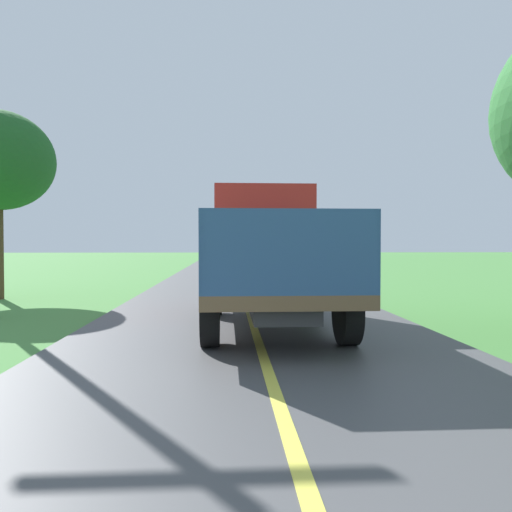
{
  "coord_description": "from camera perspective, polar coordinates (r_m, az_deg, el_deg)",
  "views": [
    {
      "loc": [
        -0.5,
        2.52,
        1.63
      ],
      "look_at": [
        0.07,
        12.07,
        1.4
      ],
      "focal_mm": 34.38,
      "sensor_mm": 36.0,
      "label": 1
    }
  ],
  "objects": [
    {
      "name": "banana_truck_near",
      "position": [
        9.86,
        1.11,
        0.45
      ],
      "size": [
        2.38,
        5.82,
        2.8
      ],
      "color": "#2D2D30",
      "rests_on": "road_surface"
    }
  ]
}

